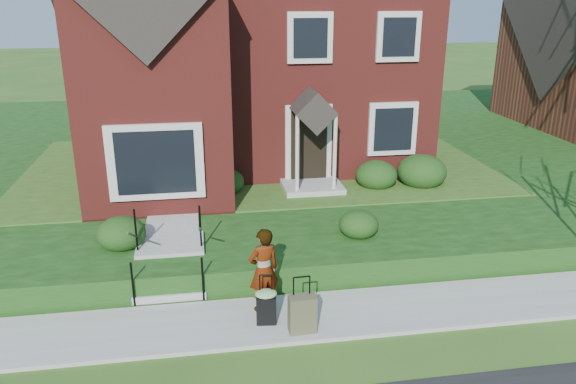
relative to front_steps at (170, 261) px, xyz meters
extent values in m
plane|color=#2D5119|center=(2.50, -1.84, -0.47)|extent=(120.00, 120.00, 0.00)
cube|color=#9E9B93|center=(2.50, -1.84, -0.43)|extent=(60.00, 1.60, 0.08)
cube|color=#15350E|center=(6.50, 9.06, -0.17)|extent=(44.00, 20.00, 0.60)
cube|color=#9E9B93|center=(0.00, 3.16, 0.16)|extent=(1.20, 6.00, 0.06)
cube|color=maroon|center=(2.50, 8.16, 2.83)|extent=(10.00, 8.00, 5.40)
cube|color=maroon|center=(-0.30, 3.36, 2.83)|extent=(3.60, 2.40, 5.40)
cube|color=beige|center=(-0.30, 2.21, 1.53)|extent=(2.20, 0.30, 1.80)
cube|color=black|center=(3.70, 4.10, 1.18)|extent=(1.00, 0.12, 2.10)
cube|color=black|center=(6.10, 4.11, 1.63)|extent=(1.40, 0.10, 1.50)
cube|color=#9E9B93|center=(0.00, -0.84, -0.32)|extent=(1.40, 0.30, 0.15)
cube|color=#9E9B93|center=(0.00, -0.54, -0.17)|extent=(1.40, 0.30, 0.15)
cube|color=#9E9B93|center=(0.00, -0.24, -0.02)|extent=(1.40, 0.30, 0.15)
cube|color=#9E9B93|center=(0.00, 0.06, 0.13)|extent=(1.40, 0.30, 0.15)
cube|color=#9E9B93|center=(0.00, 0.61, 0.13)|extent=(1.40, 0.80, 0.15)
cylinder|color=black|center=(-0.65, -0.99, 0.06)|extent=(0.04, 0.04, 0.90)
cylinder|color=black|center=(-0.65, 0.21, 0.66)|extent=(0.04, 0.04, 0.90)
cylinder|color=black|center=(0.65, -0.99, 0.06)|extent=(0.04, 0.04, 0.90)
cylinder|color=black|center=(0.65, 0.21, 0.66)|extent=(0.04, 0.04, 0.90)
ellipsoid|color=#173810|center=(-1.58, 3.14, 0.58)|extent=(1.30, 1.30, 0.91)
ellipsoid|color=#173810|center=(1.33, 3.77, 0.50)|extent=(1.06, 1.06, 0.74)
ellipsoid|color=#173810|center=(5.53, 3.60, 0.53)|extent=(1.17, 1.17, 0.82)
ellipsoid|color=#173810|center=(6.83, 3.54, 0.61)|extent=(1.38, 1.38, 0.96)
ellipsoid|color=#173810|center=(-1.01, 0.65, 0.48)|extent=(1.03, 1.03, 0.72)
ellipsoid|color=#173810|center=(4.12, 0.42, 0.44)|extent=(0.89, 0.89, 0.62)
imported|color=#999999|center=(1.76, -1.52, 0.42)|extent=(0.69, 0.56, 1.63)
cube|color=black|center=(1.74, -1.99, -0.13)|extent=(0.37, 0.23, 0.53)
cylinder|color=black|center=(1.74, -1.99, 0.54)|extent=(0.21, 0.05, 0.03)
cylinder|color=black|center=(1.64, -1.99, 0.34)|extent=(0.02, 0.02, 0.40)
cylinder|color=black|center=(1.85, -1.99, 0.34)|extent=(0.02, 0.02, 0.40)
cylinder|color=black|center=(1.62, -1.99, -0.36)|extent=(0.05, 0.06, 0.06)
cylinder|color=black|center=(1.87, -1.99, -0.36)|extent=(0.05, 0.06, 0.06)
ellipsoid|color=#82B567|center=(1.74, -1.99, 0.20)|extent=(0.42, 0.36, 0.12)
cube|color=#4F4D35|center=(2.33, -2.34, -0.05)|extent=(0.48, 0.28, 0.69)
cylinder|color=black|center=(2.33, -2.34, 0.62)|extent=(0.29, 0.04, 0.03)
cylinder|color=black|center=(2.19, -2.34, 0.46)|extent=(0.02, 0.02, 0.33)
cylinder|color=black|center=(2.48, -2.34, 0.46)|extent=(0.02, 0.02, 0.33)
cylinder|color=black|center=(2.17, -2.34, -0.36)|extent=(0.04, 0.06, 0.06)
cylinder|color=black|center=(2.50, -2.34, -0.36)|extent=(0.04, 0.06, 0.06)
camera|label=1|loc=(0.74, -10.67, 5.17)|focal=35.00mm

